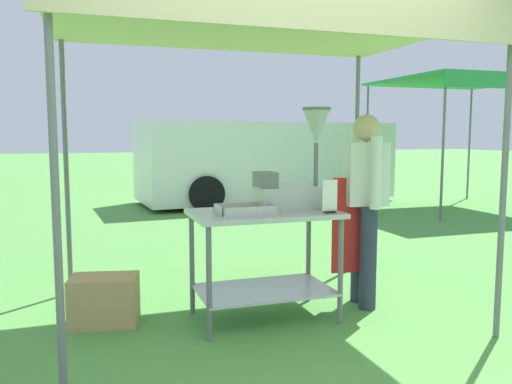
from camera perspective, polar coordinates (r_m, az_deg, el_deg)
The scene contains 10 objects.
ground_plane at distance 8.66m, azimuth -10.55°, elevation -3.39°, with size 70.00×70.00×0.00m, color #519342.
stall_canopy at distance 4.13m, azimuth 0.47°, elevation 17.25°, with size 3.11×2.26×2.31m.
donut_cart at distance 4.05m, azimuth 0.90°, elevation -5.46°, with size 1.12×0.69×0.86m.
donut_tray at distance 3.85m, azimuth -1.27°, elevation -2.13°, with size 0.42×0.27×0.07m.
donut_fryer at distance 4.13m, azimuth 4.39°, elevation 1.84°, with size 0.61×0.28×0.80m.
menu_sign at distance 3.95m, azimuth 8.09°, elevation -0.75°, with size 0.13×0.05×0.25m.
vendor at distance 4.43m, azimuth 11.77°, elevation -0.84°, with size 0.46×0.54×1.61m.
supply_crate at distance 4.21m, azimuth -16.28°, elevation -11.33°, with size 0.56×0.42×0.37m.
van_white at distance 11.18m, azimuth 1.05°, elevation 3.41°, with size 5.45×2.41×1.69m.
neighbour_tent at distance 10.89m, azimuth 21.72°, elevation 10.93°, with size 2.82×2.63×2.49m.
Camera 1 is at (-1.16, -2.46, 1.44)m, focal length 36.49 mm.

